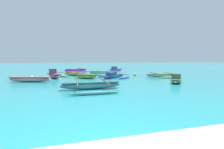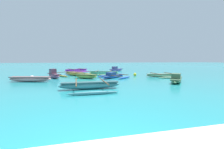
# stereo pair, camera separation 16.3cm
# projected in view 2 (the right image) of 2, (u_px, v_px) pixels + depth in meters

# --- Properties ---
(moored_boat_0) EXTENTS (2.48, 1.91, 0.47)m
(moored_boat_0) POSITION_uv_depth(u_px,v_px,m) (86.00, 76.00, 16.14)
(moored_boat_0) COLOR #87A648
(moored_boat_0) RESTS_ON ground_plane
(moored_boat_1) EXTENTS (3.95, 1.67, 0.48)m
(moored_boat_1) POSITION_uv_depth(u_px,v_px,m) (30.00, 79.00, 13.76)
(moored_boat_1) COLOR #C78B8C
(moored_boat_1) RESTS_ON ground_plane
(moored_boat_2) EXTENTS (3.82, 3.88, 0.65)m
(moored_boat_2) POSITION_uv_depth(u_px,v_px,m) (113.00, 76.00, 16.85)
(moored_boat_2) COLOR blue
(moored_boat_2) RESTS_ON ground_plane
(moored_boat_3) EXTENTS (4.19, 3.82, 0.55)m
(moored_boat_3) POSITION_uv_depth(u_px,v_px,m) (90.00, 85.00, 10.30)
(moored_boat_3) COLOR teal
(moored_boat_3) RESTS_ON ground_plane
(moored_boat_4) EXTENTS (4.20, 3.74, 0.44)m
(moored_boat_4) POSITION_uv_depth(u_px,v_px,m) (163.00, 75.00, 17.85)
(moored_boat_4) COLOR #9EC490
(moored_boat_4) RESTS_ON ground_plane
(moored_boat_5) EXTENTS (3.17, 2.51, 0.85)m
(moored_boat_5) POSITION_uv_depth(u_px,v_px,m) (116.00, 69.00, 27.34)
(moored_boat_5) COLOR #7768D1
(moored_boat_5) RESTS_ON ground_plane
(moored_boat_6) EXTENTS (4.13, 4.39, 0.51)m
(moored_boat_6) POSITION_uv_depth(u_px,v_px,m) (76.00, 70.00, 25.96)
(moored_boat_6) COLOR #D42ED9
(moored_boat_6) RESTS_ON ground_plane
(moored_boat_7) EXTENTS (1.82, 2.47, 1.02)m
(moored_boat_7) POSITION_uv_depth(u_px,v_px,m) (54.00, 75.00, 16.62)
(moored_boat_7) COLOR #9D597C
(moored_boat_7) RESTS_ON ground_plane
(moored_boat_8) EXTENTS (2.91, 3.20, 0.81)m
(moored_boat_8) POSITION_uv_depth(u_px,v_px,m) (176.00, 79.00, 13.44)
(moored_boat_8) COLOR #599660
(moored_boat_8) RESTS_ON ground_plane
(moored_boat_9) EXTENTS (4.95, 4.70, 0.49)m
(moored_boat_9) POSITION_uv_depth(u_px,v_px,m) (75.00, 74.00, 19.42)
(moored_boat_9) COLOR gold
(moored_boat_9) RESTS_ON ground_plane
(moored_boat_10) EXTENTS (4.11, 3.89, 0.54)m
(moored_boat_10) POSITION_uv_depth(u_px,v_px,m) (104.00, 73.00, 20.54)
(moored_boat_10) COLOR #73D4AA
(moored_boat_10) RESTS_ON ground_plane
(mooring_buoy_0) EXTENTS (0.39, 0.39, 0.39)m
(mooring_buoy_0) POSITION_uv_depth(u_px,v_px,m) (32.00, 77.00, 15.60)
(mooring_buoy_0) COLOR white
(mooring_buoy_0) RESTS_ON ground_plane
(mooring_buoy_1) EXTENTS (0.37, 0.37, 0.37)m
(mooring_buoy_1) POSITION_uv_depth(u_px,v_px,m) (135.00, 75.00, 18.78)
(mooring_buoy_1) COLOR yellow
(mooring_buoy_1) RESTS_ON ground_plane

